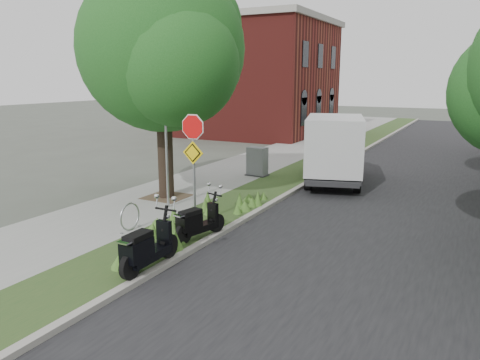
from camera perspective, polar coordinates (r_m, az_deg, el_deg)
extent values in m
plane|color=#4C5147|center=(12.08, -1.42, -7.75)|extent=(120.00, 120.00, 0.00)
cube|color=gray|center=(22.55, 1.50, 1.91)|extent=(3.50, 60.00, 0.12)
cube|color=#2A4D21|center=(21.50, 8.09, 1.27)|extent=(2.00, 60.00, 0.12)
cube|color=#9E9991|center=(21.19, 10.63, 1.04)|extent=(0.20, 60.00, 0.13)
cube|color=black|center=(20.49, 20.01, -0.07)|extent=(7.00, 60.00, 0.01)
cylinder|color=black|center=(15.98, -9.18, 5.77)|extent=(0.52, 0.52, 4.48)
sphere|color=#1C501A|center=(15.91, -9.53, 15.54)|extent=(5.40, 5.40, 5.40)
sphere|color=#1C501A|center=(17.27, -11.09, 12.98)|extent=(4.05, 4.05, 4.05)
sphere|color=#1C501A|center=(14.70, -7.62, 13.77)|extent=(3.78, 3.78, 3.78)
cube|color=#473828|center=(16.38, -8.91, -2.02)|extent=(1.40, 1.40, 0.01)
cylinder|color=#A5A8AD|center=(14.74, -8.97, 4.29)|extent=(0.08, 0.08, 4.00)
torus|color=#A5A8AD|center=(12.95, -13.28, -4.37)|extent=(0.05, 0.77, 0.77)
cube|color=#A5A8AD|center=(12.80, -14.26, -6.31)|extent=(0.06, 0.06, 0.04)
cube|color=#A5A8AD|center=(13.31, -12.19, -5.47)|extent=(0.06, 0.06, 0.04)
cylinder|color=#A5A8AD|center=(12.84, -5.62, 0.92)|extent=(0.07, 0.07, 3.00)
cylinder|color=red|center=(12.62, -5.82, 6.46)|extent=(0.86, 0.03, 0.86)
cylinder|color=white|center=(12.64, -5.78, 6.47)|extent=(0.94, 0.02, 0.94)
cube|color=yellow|center=(12.71, -5.75, 3.33)|extent=(0.64, 0.03, 0.64)
cube|color=maroon|center=(35.26, 2.53, 12.12)|extent=(9.00, 10.00, 8.00)
cube|color=#9E9991|center=(35.48, 2.59, 18.75)|extent=(9.40, 10.40, 0.40)
cylinder|color=black|center=(12.52, -2.88, -5.24)|extent=(0.23, 0.51, 0.50)
cylinder|color=black|center=(11.74, -6.94, -6.54)|extent=(0.23, 0.51, 0.50)
cube|color=black|center=(12.09, -5.01, -5.84)|extent=(0.57, 1.15, 0.17)
cube|color=black|center=(11.80, -6.20, -5.15)|extent=(0.48, 0.69, 0.38)
cube|color=black|center=(11.75, -6.06, -3.93)|extent=(0.41, 0.63, 0.12)
cylinder|color=black|center=(10.90, -8.69, -7.94)|extent=(0.13, 0.56, 0.56)
cylinder|color=black|center=(9.93, -13.26, -10.21)|extent=(0.13, 0.56, 0.56)
cube|color=black|center=(10.36, -11.05, -9.01)|extent=(0.37, 1.24, 0.19)
cube|color=black|center=(10.00, -12.45, -8.30)|extent=(0.39, 0.70, 0.43)
cube|color=black|center=(9.94, -12.33, -6.70)|extent=(0.33, 0.65, 0.13)
cube|color=#262628|center=(19.10, 11.28, 1.05)|extent=(3.19, 5.32, 0.17)
cube|color=#B7BABC|center=(20.88, 11.43, 4.22)|extent=(2.22, 1.80, 1.51)
cube|color=silver|center=(18.40, 11.41, 4.33)|extent=(2.98, 4.01, 2.07)
cube|color=#262628|center=(19.73, 2.10, 0.63)|extent=(0.93, 0.66, 0.04)
cube|color=slate|center=(19.62, 2.12, 2.28)|extent=(0.83, 0.55, 1.20)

